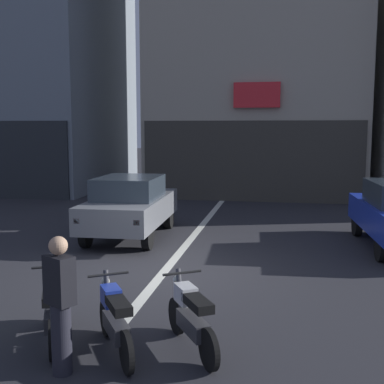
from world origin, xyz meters
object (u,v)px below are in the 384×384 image
object	(u,v)px
motorcycle_black_row_leftmost	(52,309)
person_by_motorcycles	(60,304)
motorcycle_blue_row_left_mid	(115,319)
car_grey_crossing_near	(130,205)
motorcycle_white_row_centre	(191,316)

from	to	relation	value
motorcycle_black_row_leftmost	person_by_motorcycles	distance (m)	1.05
motorcycle_blue_row_left_mid	car_grey_crossing_near	bearing A→B (deg)	105.69
car_grey_crossing_near	motorcycle_blue_row_left_mid	distance (m)	6.84
car_grey_crossing_near	motorcycle_blue_row_left_mid	size ratio (longest dim) A/B	2.87
car_grey_crossing_near	person_by_motorcycles	size ratio (longest dim) A/B	2.48
motorcycle_blue_row_left_mid	motorcycle_white_row_centre	xyz separation A→B (m)	(0.96, 0.25, 0.00)
car_grey_crossing_near	person_by_motorcycles	world-z (taller)	person_by_motorcycles
car_grey_crossing_near	motorcycle_white_row_centre	distance (m)	6.93
motorcycle_black_row_leftmost	car_grey_crossing_near	bearing A→B (deg)	97.93
car_grey_crossing_near	motorcycle_blue_row_left_mid	xyz separation A→B (m)	(1.85, -6.57, -0.43)
car_grey_crossing_near	person_by_motorcycles	distance (m)	7.35
motorcycle_blue_row_left_mid	motorcycle_black_row_leftmost	bearing A→B (deg)	169.03
car_grey_crossing_near	motorcycle_white_row_centre	size ratio (longest dim) A/B	2.85
motorcycle_black_row_leftmost	person_by_motorcycles	world-z (taller)	person_by_motorcycles
person_by_motorcycles	motorcycle_white_row_centre	bearing A→B (deg)	32.51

